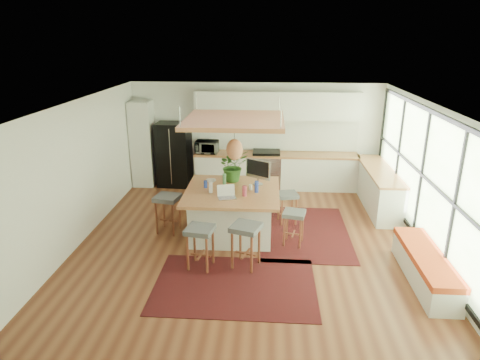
# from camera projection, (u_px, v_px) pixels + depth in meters

# --- Properties ---
(floor) EXTENTS (7.00, 7.00, 0.00)m
(floor) POSITION_uv_depth(u_px,v_px,m) (248.00, 241.00, 8.32)
(floor) COLOR #5E2B1B
(floor) RESTS_ON ground
(ceiling) EXTENTS (7.00, 7.00, 0.00)m
(ceiling) POSITION_uv_depth(u_px,v_px,m) (249.00, 103.00, 7.45)
(ceiling) COLOR white
(ceiling) RESTS_ON ground
(wall_back) EXTENTS (6.50, 0.00, 6.50)m
(wall_back) POSITION_uv_depth(u_px,v_px,m) (256.00, 135.00, 11.19)
(wall_back) COLOR white
(wall_back) RESTS_ON ground
(wall_front) EXTENTS (6.50, 0.00, 6.50)m
(wall_front) POSITION_uv_depth(u_px,v_px,m) (232.00, 278.00, 4.58)
(wall_front) COLOR white
(wall_front) RESTS_ON ground
(wall_left) EXTENTS (0.00, 7.00, 7.00)m
(wall_left) POSITION_uv_depth(u_px,v_px,m) (79.00, 172.00, 8.10)
(wall_left) COLOR white
(wall_left) RESTS_ON ground
(wall_right) EXTENTS (0.00, 7.00, 7.00)m
(wall_right) POSITION_uv_depth(u_px,v_px,m) (428.00, 180.00, 7.67)
(wall_right) COLOR white
(wall_right) RESTS_ON ground
(window_wall) EXTENTS (0.10, 6.20, 2.60)m
(window_wall) POSITION_uv_depth(u_px,v_px,m) (427.00, 178.00, 7.65)
(window_wall) COLOR black
(window_wall) RESTS_ON wall_right
(pantry) EXTENTS (0.55, 0.60, 2.25)m
(pantry) POSITION_uv_depth(u_px,v_px,m) (143.00, 144.00, 11.16)
(pantry) COLOR white
(pantry) RESTS_ON floor
(back_counter_base) EXTENTS (4.20, 0.60, 0.88)m
(back_counter_base) POSITION_uv_depth(u_px,v_px,m) (276.00, 171.00, 11.14)
(back_counter_base) COLOR white
(back_counter_base) RESTS_ON floor
(back_counter_top) EXTENTS (4.24, 0.64, 0.05)m
(back_counter_top) POSITION_uv_depth(u_px,v_px,m) (276.00, 155.00, 11.00)
(back_counter_top) COLOR #A7613B
(back_counter_top) RESTS_ON back_counter_base
(backsplash) EXTENTS (4.20, 0.02, 0.80)m
(backsplash) POSITION_uv_depth(u_px,v_px,m) (276.00, 135.00, 11.13)
(backsplash) COLOR white
(backsplash) RESTS_ON wall_back
(upper_cabinets) EXTENTS (4.20, 0.34, 0.70)m
(upper_cabinets) POSITION_uv_depth(u_px,v_px,m) (277.00, 105.00, 10.72)
(upper_cabinets) COLOR white
(upper_cabinets) RESTS_ON wall_back
(range) EXTENTS (0.76, 0.62, 1.00)m
(range) POSITION_uv_depth(u_px,v_px,m) (266.00, 169.00, 11.14)
(range) COLOR #A5A5AA
(range) RESTS_ON floor
(right_counter_base) EXTENTS (0.60, 2.50, 0.88)m
(right_counter_base) POSITION_uv_depth(u_px,v_px,m) (378.00, 189.00, 9.87)
(right_counter_base) COLOR white
(right_counter_base) RESTS_ON floor
(right_counter_top) EXTENTS (0.64, 2.54, 0.05)m
(right_counter_top) POSITION_uv_depth(u_px,v_px,m) (381.00, 170.00, 9.72)
(right_counter_top) COLOR #A7613B
(right_counter_top) RESTS_ON right_counter_base
(window_bench) EXTENTS (0.52, 2.00, 0.50)m
(window_bench) POSITION_uv_depth(u_px,v_px,m) (425.00, 267.00, 6.91)
(window_bench) COLOR white
(window_bench) RESTS_ON floor
(ceiling_panel) EXTENTS (1.86, 1.86, 0.80)m
(ceiling_panel) POSITION_uv_depth(u_px,v_px,m) (234.00, 134.00, 8.06)
(ceiling_panel) COLOR #A7613B
(ceiling_panel) RESTS_ON ceiling
(rug_near) EXTENTS (2.60, 1.80, 0.01)m
(rug_near) POSITION_uv_depth(u_px,v_px,m) (235.00, 285.00, 6.86)
(rug_near) COLOR black
(rug_near) RESTS_ON floor
(rug_right) EXTENTS (1.80, 2.60, 0.01)m
(rug_right) POSITION_uv_depth(u_px,v_px,m) (304.00, 232.00, 8.71)
(rug_right) COLOR black
(rug_right) RESTS_ON floor
(fridge) EXTENTS (0.88, 0.71, 1.69)m
(fridge) POSITION_uv_depth(u_px,v_px,m) (174.00, 152.00, 11.19)
(fridge) COLOR black
(fridge) RESTS_ON floor
(island) EXTENTS (1.85, 1.85, 0.93)m
(island) POSITION_uv_depth(u_px,v_px,m) (232.00, 212.00, 8.54)
(island) COLOR #A7613B
(island) RESTS_ON floor
(stool_near_left) EXTENTS (0.52, 0.52, 0.76)m
(stool_near_left) POSITION_uv_depth(u_px,v_px,m) (200.00, 249.00, 7.29)
(stool_near_left) COLOR #4D5156
(stool_near_left) RESTS_ON floor
(stool_near_right) EXTENTS (0.60, 0.60, 0.79)m
(stool_near_right) POSITION_uv_depth(u_px,v_px,m) (246.00, 248.00, 7.32)
(stool_near_right) COLOR #4D5156
(stool_near_right) RESTS_ON floor
(stool_right_front) EXTENTS (0.47, 0.47, 0.68)m
(stool_right_front) POSITION_uv_depth(u_px,v_px,m) (294.00, 227.00, 8.11)
(stool_right_front) COLOR #4D5156
(stool_right_front) RESTS_ON floor
(stool_right_back) EXTENTS (0.48, 0.48, 0.68)m
(stool_right_back) POSITION_uv_depth(u_px,v_px,m) (287.00, 207.00, 9.06)
(stool_right_back) COLOR #4D5156
(stool_right_back) RESTS_ON floor
(stool_left_side) EXTENTS (0.55, 0.55, 0.79)m
(stool_left_side) POSITION_uv_depth(u_px,v_px,m) (168.00, 215.00, 8.64)
(stool_left_side) COLOR #4D5156
(stool_left_side) RESTS_ON floor
(laptop) EXTENTS (0.42, 0.43, 0.25)m
(laptop) POSITION_uv_depth(u_px,v_px,m) (227.00, 192.00, 7.93)
(laptop) COLOR #A5A5AA
(laptop) RESTS_ON island
(monitor) EXTENTS (0.60, 0.49, 0.54)m
(monitor) POSITION_uv_depth(u_px,v_px,m) (258.00, 172.00, 8.62)
(monitor) COLOR #A5A5AA
(monitor) RESTS_ON island
(microwave) EXTENTS (0.59, 0.35, 0.39)m
(microwave) POSITION_uv_depth(u_px,v_px,m) (207.00, 146.00, 11.00)
(microwave) COLOR #A5A5AA
(microwave) RESTS_ON back_counter_top
(island_plant) EXTENTS (0.86, 0.88, 0.52)m
(island_plant) POSITION_uv_depth(u_px,v_px,m) (233.00, 169.00, 8.85)
(island_plant) COLOR #1E4C19
(island_plant) RESTS_ON island
(island_bowl) EXTENTS (0.26, 0.26, 0.05)m
(island_bowl) POSITION_uv_depth(u_px,v_px,m) (211.00, 181.00, 8.85)
(island_bowl) COLOR white
(island_bowl) RESTS_ON island
(island_bottle_0) EXTENTS (0.07, 0.07, 0.19)m
(island_bottle_0) POSITION_uv_depth(u_px,v_px,m) (205.00, 183.00, 8.49)
(island_bottle_0) COLOR #2D45B6
(island_bottle_0) RESTS_ON island
(island_bottle_1) EXTENTS (0.07, 0.07, 0.19)m
(island_bottle_1) POSITION_uv_depth(u_px,v_px,m) (211.00, 188.00, 8.24)
(island_bottle_1) COLOR white
(island_bottle_1) RESTS_ON island
(island_bottle_2) EXTENTS (0.07, 0.07, 0.19)m
(island_bottle_2) POSITION_uv_depth(u_px,v_px,m) (244.00, 191.00, 8.06)
(island_bottle_2) COLOR #AF3A50
(island_bottle_2) RESTS_ON island
(island_bottle_3) EXTENTS (0.07, 0.07, 0.19)m
(island_bottle_3) POSITION_uv_depth(u_px,v_px,m) (250.00, 185.00, 8.38)
(island_bottle_3) COLOR white
(island_bottle_3) RESTS_ON island
(island_bottle_4) EXTENTS (0.07, 0.07, 0.19)m
(island_bottle_4) POSITION_uv_depth(u_px,v_px,m) (224.00, 181.00, 8.61)
(island_bottle_4) COLOR #579160
(island_bottle_4) RESTS_ON island
(island_bottle_5) EXTENTS (0.07, 0.07, 0.19)m
(island_bottle_5) POSITION_uv_depth(u_px,v_px,m) (257.00, 188.00, 8.23)
(island_bottle_5) COLOR #2D45B6
(island_bottle_5) RESTS_ON island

